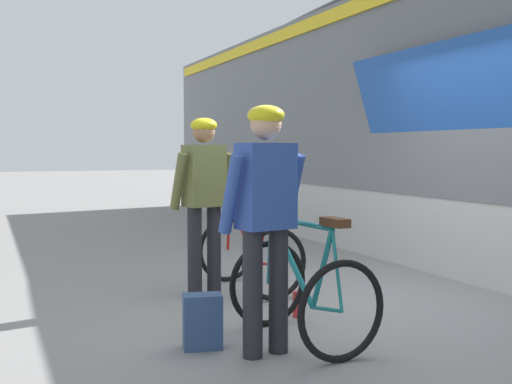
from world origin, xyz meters
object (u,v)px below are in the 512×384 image
object	(u,v)px
cyclist_near_in_olive	(204,191)
bicycle_far_teal	(302,290)
water_bottle_near_the_bikes	(296,304)
cyclist_far_in_blue	(266,207)
bicycle_near_red	(250,252)
backpack_on_platform	(203,321)

from	to	relation	value
cyclist_near_in_olive	bicycle_far_teal	distance (m)	1.84
cyclist_near_in_olive	water_bottle_near_the_bikes	bearing A→B (deg)	-64.40
bicycle_far_teal	cyclist_far_in_blue	bearing A→B (deg)	-158.38
cyclist_near_in_olive	water_bottle_near_the_bikes	world-z (taller)	cyclist_near_in_olive
water_bottle_near_the_bikes	bicycle_near_red	bearing A→B (deg)	88.30
cyclist_far_in_blue	bicycle_near_red	size ratio (longest dim) A/B	1.55
bicycle_near_red	bicycle_far_teal	world-z (taller)	same
bicycle_near_red	water_bottle_near_the_bikes	xyz separation A→B (m)	(-0.03, -1.13, -0.29)
cyclist_near_in_olive	cyclist_far_in_blue	xyz separation A→B (m)	(-0.16, -1.85, 0.00)
bicycle_near_red	backpack_on_platform	world-z (taller)	bicycle_near_red
cyclist_near_in_olive	cyclist_far_in_blue	bearing A→B (deg)	-95.01
water_bottle_near_the_bikes	cyclist_far_in_blue	bearing A→B (deg)	-128.83
bicycle_far_teal	backpack_on_platform	xyz separation A→B (m)	(-0.73, 0.16, -0.20)
backpack_on_platform	water_bottle_near_the_bikes	distance (m)	1.14
bicycle_far_teal	water_bottle_near_the_bikes	xyz separation A→B (m)	(0.29, 0.67, -0.29)
cyclist_near_in_olive	cyclist_far_in_blue	distance (m)	1.86
bicycle_near_red	backpack_on_platform	bearing A→B (deg)	-122.80
cyclist_near_in_olive	bicycle_near_red	size ratio (longest dim) A/B	1.55
bicycle_far_teal	water_bottle_near_the_bikes	bearing A→B (deg)	66.60
cyclist_far_in_blue	bicycle_near_red	distance (m)	2.17
cyclist_far_in_blue	bicycle_far_teal	distance (m)	0.76
cyclist_near_in_olive	backpack_on_platform	xyz separation A→B (m)	(-0.53, -1.54, -0.85)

